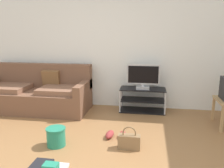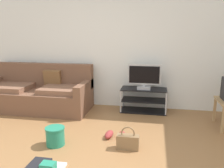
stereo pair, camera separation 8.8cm
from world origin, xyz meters
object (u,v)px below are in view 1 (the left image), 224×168
flat_tv (143,77)px  cleaning_bucket (56,136)px  couch (37,94)px  handbag (129,141)px  tv_stand (142,100)px  sneakers_pair (116,135)px

flat_tv → cleaning_bucket: (-1.14, -1.66, -0.56)m
couch → handbag: (2.01, -1.39, -0.22)m
tv_stand → flat_tv: (0.00, -0.02, 0.47)m
tv_stand → handbag: bearing=-94.4°
couch → cleaning_bucket: couch is taller
couch → flat_tv: bearing=5.2°
cleaning_bucket → couch: bearing=124.2°
tv_stand → flat_tv: 0.47m
flat_tv → sneakers_pair: 1.48m
cleaning_bucket → flat_tv: bearing=55.5°
flat_tv → handbag: size_ratio=2.00×
tv_stand → flat_tv: flat_tv is taller
handbag → sneakers_pair: handbag is taller
couch → handbag: 2.45m
cleaning_bucket → tv_stand: bearing=55.9°
couch → tv_stand: couch is taller
couch → flat_tv: 2.18m
couch → handbag: bearing=-34.6°
couch → tv_stand: 2.15m
handbag → cleaning_bucket: size_ratio=1.18×
tv_stand → handbag: tv_stand is taller
cleaning_bucket → handbag: bearing=4.2°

